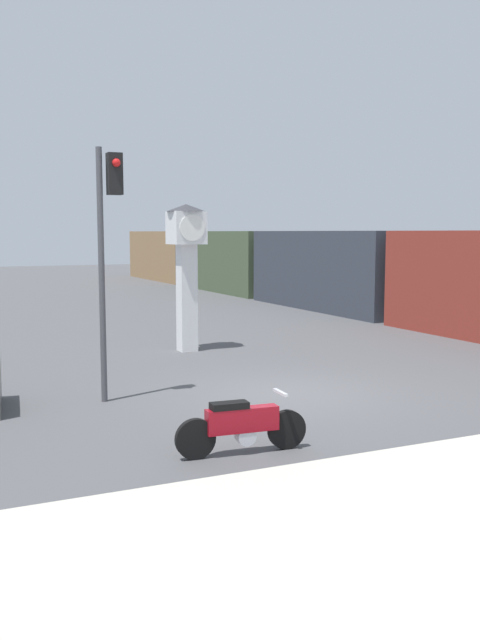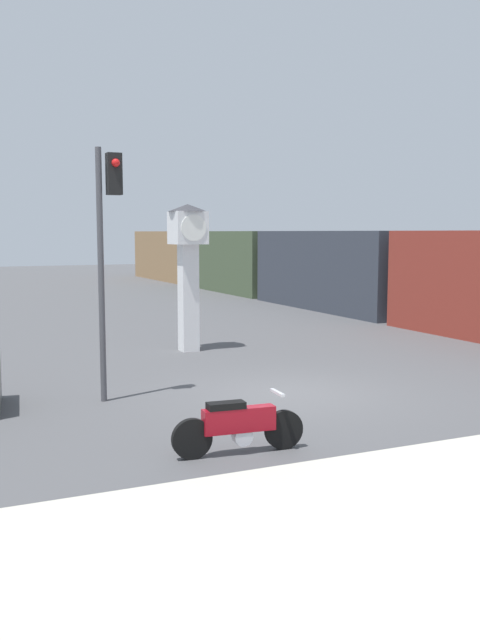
# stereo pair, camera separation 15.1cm
# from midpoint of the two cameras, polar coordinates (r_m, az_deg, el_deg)

# --- Properties ---
(ground_plane) EXTENTS (120.00, 120.00, 0.00)m
(ground_plane) POSITION_cam_midpoint_polar(r_m,az_deg,el_deg) (14.98, 4.17, -5.89)
(ground_plane) COLOR #4C4C4F
(motorcycle) EXTENTS (2.10, 0.46, 0.92)m
(motorcycle) POSITION_cam_midpoint_polar(r_m,az_deg,el_deg) (10.89, 0.28, -8.43)
(motorcycle) COLOR black
(motorcycle) RESTS_ON ground_plane
(clock_tower) EXTENTS (1.09, 1.09, 4.12)m
(clock_tower) POSITION_cam_midpoint_polar(r_m,az_deg,el_deg) (20.04, -3.96, 5.30)
(clock_tower) COLOR white
(clock_tower) RESTS_ON ground_plane
(freight_train) EXTENTS (2.80, 41.93, 3.40)m
(freight_train) POSITION_cam_midpoint_polar(r_m,az_deg,el_deg) (36.10, 3.32, 4.42)
(freight_train) COLOR maroon
(freight_train) RESTS_ON ground_plane
(traffic_light) EXTENTS (0.50, 0.35, 4.97)m
(traffic_light) POSITION_cam_midpoint_polar(r_m,az_deg,el_deg) (14.19, -10.30, 7.05)
(traffic_light) COLOR #47474C
(traffic_light) RESTS_ON ground_plane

